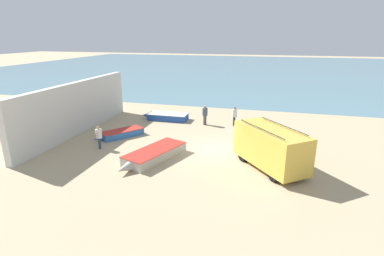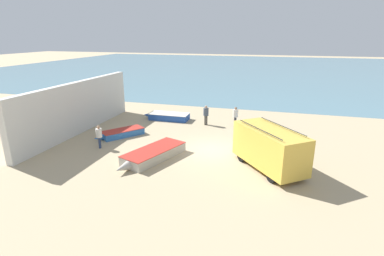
{
  "view_description": "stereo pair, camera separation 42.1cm",
  "coord_description": "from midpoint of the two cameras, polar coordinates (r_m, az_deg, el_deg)",
  "views": [
    {
      "loc": [
        3.45,
        -18.58,
        7.47
      ],
      "look_at": [
        -1.88,
        1.34,
        1.0
      ],
      "focal_mm": 28.0,
      "sensor_mm": 36.0,
      "label": 1
    },
    {
      "loc": [
        3.85,
        -18.47,
        7.47
      ],
      "look_at": [
        -1.88,
        1.34,
        1.0
      ],
      "focal_mm": 28.0,
      "sensor_mm": 36.0,
      "label": 2
    }
  ],
  "objects": [
    {
      "name": "ground_plane",
      "position": [
        20.3,
        3.56,
        -4.2
      ],
      "size": [
        200.0,
        200.0,
        0.0
      ],
      "primitive_type": "plane",
      "color": "tan"
    },
    {
      "name": "sea_water",
      "position": [
        71.01,
        12.16,
        11.01
      ],
      "size": [
        120.0,
        80.0,
        0.01
      ],
      "primitive_type": "cube",
      "color": "slate",
      "rests_on": "ground_plane"
    },
    {
      "name": "harbor_wall",
      "position": [
        25.05,
        -21.49,
        3.57
      ],
      "size": [
        0.5,
        13.75,
        3.99
      ],
      "primitive_type": "cube",
      "color": "silver",
      "rests_on": "ground_plane"
    },
    {
      "name": "parked_van",
      "position": [
        17.72,
        14.01,
        -3.49
      ],
      "size": [
        4.52,
        4.95,
        2.52
      ],
      "rotation": [
        0.0,
        0.0,
        2.25
      ],
      "color": "gold",
      "rests_on": "ground_plane"
    },
    {
      "name": "fishing_rowboat_0",
      "position": [
        23.47,
        12.36,
        -0.9
      ],
      "size": [
        4.61,
        3.38,
        0.51
      ],
      "rotation": [
        0.0,
        0.0,
        2.57
      ],
      "color": "#2D66AD",
      "rests_on": "ground_plane"
    },
    {
      "name": "fishing_rowboat_1",
      "position": [
        23.45,
        -13.93,
        -1.03
      ],
      "size": [
        2.95,
        3.57,
        0.51
      ],
      "rotation": [
        0.0,
        0.0,
        4.07
      ],
      "color": "#2D66AD",
      "rests_on": "ground_plane"
    },
    {
      "name": "fishing_rowboat_2",
      "position": [
        27.47,
        -5.32,
        2.2
      ],
      "size": [
        4.31,
        1.56,
        0.59
      ],
      "rotation": [
        0.0,
        0.0,
        3.15
      ],
      "color": "#234CA3",
      "rests_on": "ground_plane"
    },
    {
      "name": "fishing_rowboat_3",
      "position": [
        18.87,
        -7.99,
        -5.04
      ],
      "size": [
        3.09,
        5.32,
        0.63
      ],
      "rotation": [
        0.0,
        0.0,
        4.36
      ],
      "color": "#ADA89E",
      "rests_on": "ground_plane"
    },
    {
      "name": "fisherman_0",
      "position": [
        25.62,
        2.01,
        2.82
      ],
      "size": [
        0.45,
        0.45,
        1.7
      ],
      "rotation": [
        0.0,
        0.0,
        2.52
      ],
      "color": "#5B564C",
      "rests_on": "ground_plane"
    },
    {
      "name": "fisherman_1",
      "position": [
        25.47,
        7.61,
        2.55
      ],
      "size": [
        0.44,
        0.44,
        1.67
      ],
      "rotation": [
        0.0,
        0.0,
        6.08
      ],
      "color": "#38383D",
      "rests_on": "ground_plane"
    },
    {
      "name": "fisherman_2",
      "position": [
        21.24,
        -17.87,
        -1.33
      ],
      "size": [
        0.42,
        0.42,
        1.59
      ],
      "rotation": [
        0.0,
        0.0,
        3.55
      ],
      "color": "navy",
      "rests_on": "ground_plane"
    }
  ]
}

